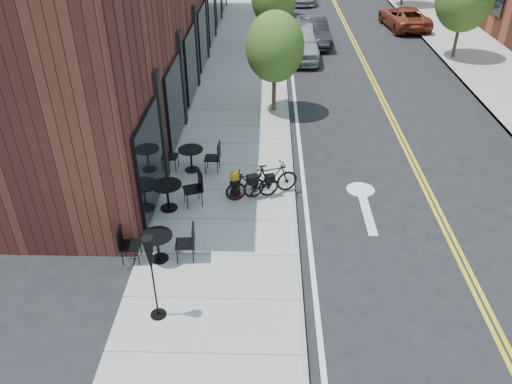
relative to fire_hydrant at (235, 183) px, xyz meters
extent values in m
plane|color=black|center=(1.74, -2.70, -0.52)|extent=(120.00, 120.00, 0.00)
cube|color=#9E9B93|center=(-0.26, 7.30, -0.46)|extent=(4.00, 70.00, 0.12)
cylinder|color=#382B1E|center=(1.14, 6.30, 0.40)|extent=(0.16, 0.16, 1.61)
ellipsoid|color=#39621F|center=(1.14, 6.30, 2.09)|extent=(2.20, 2.20, 2.64)
cylinder|color=#382B1E|center=(1.14, 14.30, 0.44)|extent=(0.16, 0.16, 1.68)
cylinder|color=#382B1E|center=(1.14, 22.30, 0.38)|extent=(0.16, 0.16, 1.57)
cylinder|color=#382B1E|center=(10.34, 13.30, 0.51)|extent=(0.16, 0.16, 1.82)
cylinder|color=maroon|center=(0.00, 0.00, -0.38)|extent=(0.38, 0.38, 0.06)
cylinder|color=black|center=(0.00, 0.00, -0.10)|extent=(0.29, 0.29, 0.56)
cylinder|color=gold|center=(0.00, 0.00, 0.19)|extent=(0.33, 0.33, 0.04)
cylinder|color=gold|center=(0.00, 0.00, 0.26)|extent=(0.28, 0.28, 0.13)
ellipsoid|color=gold|center=(0.00, 0.00, 0.34)|extent=(0.27, 0.27, 0.16)
cylinder|color=gold|center=(0.00, 0.00, 0.42)|extent=(0.05, 0.05, 0.06)
imported|color=black|center=(0.50, -0.14, 0.07)|extent=(1.63, 0.87, 0.94)
imported|color=black|center=(1.02, 0.10, 0.10)|extent=(1.74, 1.09, 1.01)
cylinder|color=black|center=(-1.68, -2.90, -0.39)|extent=(0.47, 0.47, 0.03)
cylinder|color=black|center=(-1.68, -2.90, -0.05)|extent=(0.06, 0.06, 0.70)
cylinder|color=black|center=(-1.68, -2.90, 0.31)|extent=(0.81, 0.81, 0.03)
cylinder|color=black|center=(-1.82, -0.72, -0.39)|extent=(0.62, 0.62, 0.03)
cylinder|color=black|center=(-1.82, -0.72, -0.01)|extent=(0.08, 0.08, 0.76)
cylinder|color=black|center=(-1.82, -0.72, 0.37)|extent=(1.06, 1.06, 0.03)
cylinder|color=black|center=(-1.46, 1.43, -0.39)|extent=(0.47, 0.47, 0.03)
cylinder|color=black|center=(-1.46, 1.43, -0.04)|extent=(0.06, 0.06, 0.71)
cylinder|color=black|center=(-1.46, 1.43, 0.33)|extent=(0.82, 0.82, 0.03)
cylinder|color=black|center=(-1.36, -4.72, -0.39)|extent=(0.33, 0.33, 0.04)
cylinder|color=black|center=(-1.36, -4.72, 0.62)|extent=(0.04, 0.04, 2.00)
cone|color=black|center=(-1.36, -4.72, 1.22)|extent=(0.24, 0.24, 0.88)
imported|color=#9DA1A5|center=(2.54, 13.44, 0.29)|extent=(2.15, 4.88, 1.63)
imported|color=black|center=(3.34, 15.81, 0.17)|extent=(1.85, 4.33, 1.39)
imported|color=maroon|center=(9.14, 19.34, 0.12)|extent=(2.63, 4.87, 1.30)
camera|label=1|loc=(0.91, -12.19, 7.52)|focal=35.00mm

